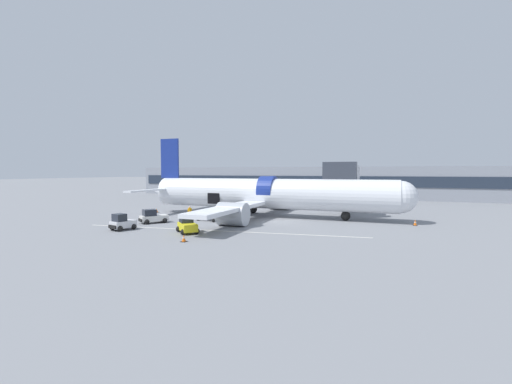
{
  "coord_description": "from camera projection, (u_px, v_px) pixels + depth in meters",
  "views": [
    {
      "loc": [
        11.88,
        -37.5,
        5.81
      ],
      "look_at": [
        -3.31,
        1.45,
        3.27
      ],
      "focal_mm": 24.0,
      "sensor_mm": 36.0,
      "label": 1
    }
  ],
  "objects": [
    {
      "name": "ground_plane",
      "position": [
        278.0,
        222.0,
        39.53
      ],
      "size": [
        500.0,
        500.0,
        0.0
      ],
      "primitive_type": "plane",
      "color": "gray"
    },
    {
      "name": "apron_marking_line",
      "position": [
        217.0,
        231.0,
        33.4
      ],
      "size": [
        28.7,
        3.64,
        0.01
      ],
      "color": "silver",
      "rests_on": "ground_plane"
    },
    {
      "name": "terminal_strip",
      "position": [
        333.0,
        182.0,
        77.7
      ],
      "size": [
        95.89,
        10.97,
        6.75
      ],
      "color": "gray",
      "rests_on": "ground_plane"
    },
    {
      "name": "jet_bridge_stub",
      "position": [
        344.0,
        177.0,
        46.69
      ],
      "size": [
        4.06,
        11.74,
        6.97
      ],
      "color": "#4C4C51",
      "rests_on": "ground_plane"
    },
    {
      "name": "airplane",
      "position": [
        265.0,
        195.0,
        43.81
      ],
      "size": [
        35.23,
        32.29,
        10.42
      ],
      "color": "white",
      "rests_on": "ground_plane"
    },
    {
      "name": "baggage_tug_lead",
      "position": [
        187.0,
        225.0,
        32.27
      ],
      "size": [
        2.86,
        2.78,
        1.7
      ],
      "color": "yellow",
      "rests_on": "ground_plane"
    },
    {
      "name": "baggage_tug_mid",
      "position": [
        122.0,
        223.0,
        33.83
      ],
      "size": [
        2.18,
        2.59,
        1.64
      ],
      "color": "silver",
      "rests_on": "ground_plane"
    },
    {
      "name": "baggage_tug_rear",
      "position": [
        153.0,
        217.0,
        38.36
      ],
      "size": [
        2.86,
        3.26,
        1.55
      ],
      "color": "silver",
      "rests_on": "ground_plane"
    },
    {
      "name": "baggage_cart_loading",
      "position": [
        210.0,
        216.0,
        40.09
      ],
      "size": [
        4.35,
        2.2,
        1.12
      ],
      "color": "silver",
      "rests_on": "ground_plane"
    },
    {
      "name": "ground_crew_loader_a",
      "position": [
        190.0,
        212.0,
        41.82
      ],
      "size": [
        0.5,
        0.5,
        1.56
      ],
      "color": "#2D2D33",
      "rests_on": "ground_plane"
    },
    {
      "name": "ground_crew_loader_b",
      "position": [
        239.0,
        214.0,
        39.19
      ],
      "size": [
        0.55,
        0.55,
        1.73
      ],
      "color": "#2D2D33",
      "rests_on": "ground_plane"
    },
    {
      "name": "ground_crew_driver",
      "position": [
        248.0,
        212.0,
        40.77
      ],
      "size": [
        0.57,
        0.55,
        1.76
      ],
      "color": "#1E2338",
      "rests_on": "ground_plane"
    },
    {
      "name": "suitcase_on_tarmac_upright",
      "position": [
        187.0,
        219.0,
        38.9
      ],
      "size": [
        0.38,
        0.34,
        0.81
      ],
      "color": "#1E2347",
      "rests_on": "ground_plane"
    },
    {
      "name": "safety_cone_nose",
      "position": [
        415.0,
        223.0,
        36.61
      ],
      "size": [
        0.47,
        0.47,
        0.63
      ],
      "color": "black",
      "rests_on": "ground_plane"
    },
    {
      "name": "safety_cone_engine_left",
      "position": [
        184.0,
        238.0,
        28.17
      ],
      "size": [
        0.49,
        0.49,
        0.59
      ],
      "color": "black",
      "rests_on": "ground_plane"
    },
    {
      "name": "safety_cone_wingtip",
      "position": [
        245.0,
        224.0,
        36.11
      ],
      "size": [
        0.48,
        0.48,
        0.6
      ],
      "color": "black",
      "rests_on": "ground_plane"
    },
    {
      "name": "safety_cone_tail",
      "position": [
        157.0,
        211.0,
        48.26
      ],
      "size": [
        0.61,
        0.61,
        0.56
      ],
      "color": "black",
      "rests_on": "ground_plane"
    }
  ]
}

